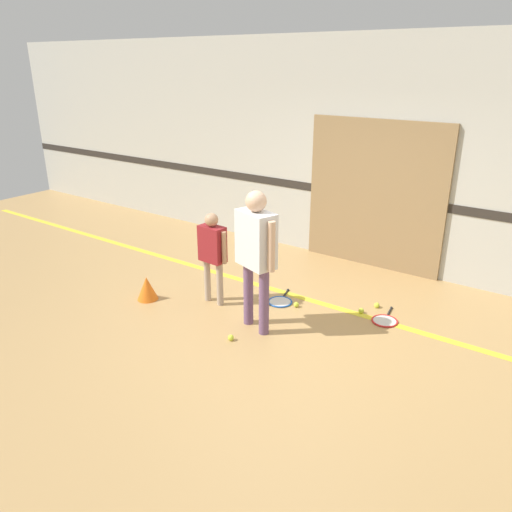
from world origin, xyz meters
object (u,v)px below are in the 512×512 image
racket_spare_on_floor (280,301)px  tennis_ball_by_spare_racket (296,305)px  racket_second_spare (385,320)px  tennis_ball_stray_left (361,311)px  person_instructor (256,246)px  person_student_left (212,249)px  tennis_ball_stray_right (377,305)px  training_cone (147,288)px  tennis_ball_near_instructor (231,338)px

racket_spare_on_floor → tennis_ball_by_spare_racket: 0.23m
racket_second_spare → tennis_ball_stray_left: size_ratio=8.36×
racket_second_spare → tennis_ball_stray_left: tennis_ball_stray_left is taller
person_instructor → person_student_left: bearing=-177.6°
person_student_left → tennis_ball_by_spare_racket: person_student_left is taller
racket_second_spare → tennis_ball_stray_right: tennis_ball_stray_right is taller
racket_second_spare → training_cone: (-2.69, -1.19, 0.14)m
person_instructor → tennis_ball_stray_right: (0.93, 1.26, -0.95)m
tennis_ball_near_instructor → training_cone: (-1.48, 0.19, 0.12)m
training_cone → tennis_ball_stray_right: bearing=30.4°
person_instructor → tennis_ball_near_instructor: size_ratio=24.10×
racket_second_spare → tennis_ball_by_spare_racket: size_ratio=8.36×
tennis_ball_by_spare_racket → tennis_ball_stray_left: size_ratio=1.00×
tennis_ball_by_spare_racket → tennis_ball_stray_right: (0.82, 0.55, 0.00)m
tennis_ball_by_spare_racket → training_cone: 1.89m
racket_second_spare → tennis_ball_stray_left: (-0.31, 0.02, 0.02)m
tennis_ball_near_instructor → tennis_ball_stray_left: size_ratio=1.00×
racket_second_spare → person_instructor: bearing=122.2°
person_student_left → tennis_ball_stray_right: bearing=34.6°
person_student_left → tennis_ball_stray_right: size_ratio=17.60×
tennis_ball_stray_right → racket_second_spare: bearing=-51.1°
racket_spare_on_floor → tennis_ball_near_instructor: bearing=167.2°
tennis_ball_stray_right → person_instructor: bearing=-126.3°
racket_second_spare → tennis_ball_by_spare_racket: (-1.03, -0.29, 0.02)m
tennis_ball_near_instructor → tennis_ball_by_spare_racket: (0.17, 1.09, 0.00)m
racket_spare_on_floor → training_cone: 1.69m
racket_second_spare → tennis_ball_by_spare_racket: bearing=96.9°
tennis_ball_stray_left → training_cone: size_ratio=0.22×
racket_second_spare → tennis_ball_stray_right: 0.34m
person_instructor → tennis_ball_near_instructor: person_instructor is taller
tennis_ball_stray_left → tennis_ball_stray_right: same height
person_instructor → racket_second_spare: person_instructor is taller
racket_second_spare → tennis_ball_stray_right: bearing=29.9°
racket_spare_on_floor → tennis_ball_near_instructor: tennis_ball_near_instructor is taller
racket_spare_on_floor → training_cone: (-1.42, -0.90, 0.14)m
person_student_left → training_cone: (-0.75, -0.42, -0.57)m
tennis_ball_near_instructor → training_cone: training_cone is taller
person_student_left → tennis_ball_stray_left: size_ratio=17.60×
racket_second_spare → tennis_ball_near_instructor: (-1.20, -1.38, 0.02)m
tennis_ball_by_spare_racket → tennis_ball_near_instructor: bearing=-99.1°
tennis_ball_stray_left → training_cone: bearing=-153.1°
person_student_left → training_cone: bearing=-147.0°
tennis_ball_near_instructor → tennis_ball_stray_right: same height
person_student_left → racket_second_spare: person_student_left is taller
racket_second_spare → tennis_ball_near_instructor: tennis_ball_near_instructor is taller
racket_second_spare → tennis_ball_stray_right: size_ratio=8.36×
person_student_left → racket_second_spare: bearing=25.4°
person_student_left → tennis_ball_stray_left: person_student_left is taller
person_instructor → tennis_ball_stray_left: size_ratio=24.10×
racket_second_spare → tennis_ball_stray_left: 0.31m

